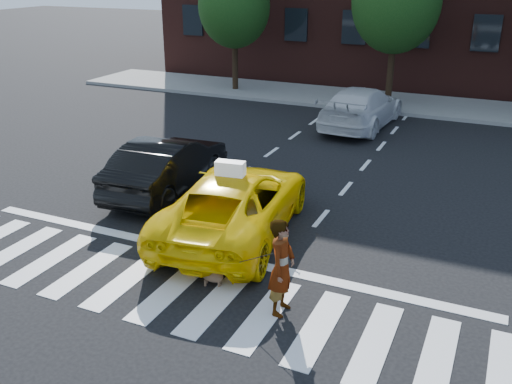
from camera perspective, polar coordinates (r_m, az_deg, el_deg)
ground at (r=11.31m, az=-8.55°, el=-9.70°), size 120.00×120.00×0.00m
crosswalk at (r=11.31m, az=-8.55°, el=-9.67°), size 13.00×2.40×0.01m
stop_line at (r=12.49m, az=-4.60°, el=-6.23°), size 12.00×0.30×0.01m
sidewalk_far at (r=26.70m, az=12.18°, el=8.86°), size 30.00×4.00×0.15m
taxi at (r=13.12m, az=-2.13°, el=-1.11°), size 3.19×5.70×1.51m
black_sedan at (r=15.78m, az=-8.87°, el=2.69°), size 1.90×4.69×1.51m
white_suv at (r=22.39m, az=10.49°, el=8.34°), size 2.43×5.37×1.53m
woman at (r=10.12m, az=2.59°, el=-7.52°), size 0.45×0.67×1.82m
dog at (r=11.29m, az=-4.62°, el=-8.28°), size 0.64×0.35×0.37m
taxi_sign at (r=12.62m, az=-2.59°, el=2.38°), size 0.68×0.36×0.32m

